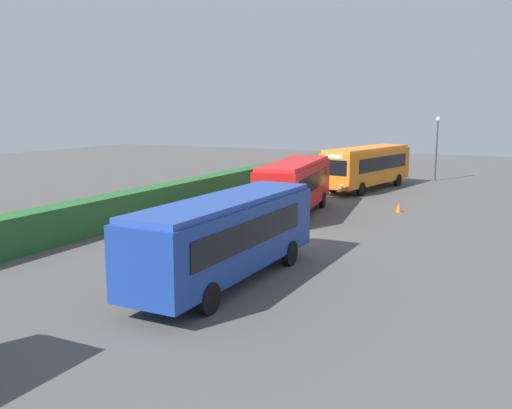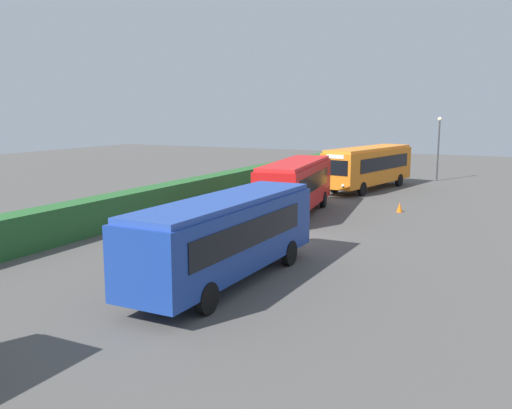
% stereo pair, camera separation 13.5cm
% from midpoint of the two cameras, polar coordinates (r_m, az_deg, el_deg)
% --- Properties ---
extents(ground_plane, '(112.45, 112.45, 0.00)m').
position_cam_midpoint_polar(ground_plane, '(28.02, 2.23, -2.90)').
color(ground_plane, '#514F4C').
extents(bus_blue, '(9.95, 2.53, 3.06)m').
position_cam_midpoint_polar(bus_blue, '(19.69, -3.15, -3.00)').
color(bus_blue, navy).
rests_on(bus_blue, ground_plane).
extents(bus_red, '(9.83, 3.80, 3.16)m').
position_cam_midpoint_polar(bus_red, '(32.62, 3.90, 2.11)').
color(bus_red, red).
rests_on(bus_red, ground_plane).
extents(bus_orange, '(10.78, 4.40, 3.28)m').
position_cam_midpoint_polar(bus_orange, '(43.99, 11.25, 3.96)').
color(bus_orange, orange).
rests_on(bus_orange, ground_plane).
extents(person_center, '(0.32, 0.42, 1.65)m').
position_cam_midpoint_polar(person_center, '(32.86, -0.24, 0.50)').
color(person_center, '#4C6B47').
rests_on(person_center, ground_plane).
extents(hedge_row, '(68.23, 1.37, 1.72)m').
position_cam_midpoint_polar(hedge_row, '(32.13, -11.45, 0.08)').
color(hedge_row, '#28602D').
rests_on(hedge_row, ground_plane).
extents(traffic_cone, '(0.36, 0.36, 0.60)m').
position_cam_midpoint_polar(traffic_cone, '(34.70, 14.29, -0.26)').
color(traffic_cone, orange).
rests_on(traffic_cone, ground_plane).
extents(lamppost, '(0.36, 0.36, 5.52)m').
position_cam_midpoint_polar(lamppost, '(50.99, 17.96, 6.20)').
color(lamppost, '#38383D').
rests_on(lamppost, ground_plane).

